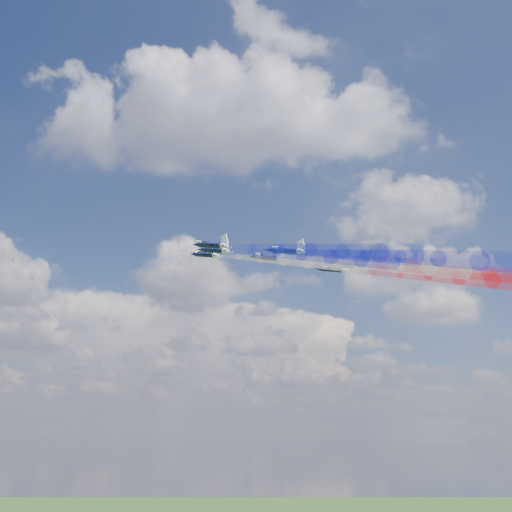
# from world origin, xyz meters

# --- Properties ---
(jet_lead) EXTENTS (16.00, 15.52, 6.81)m
(jet_lead) POSITION_xyz_m (-11.46, 19.11, 146.88)
(jet_lead) COLOR black
(trail_lead) EXTENTS (39.47, 31.13, 15.01)m
(trail_lead) POSITION_xyz_m (10.99, 2.43, 140.28)
(trail_lead) COLOR white
(jet_inner_left) EXTENTS (16.00, 15.52, 6.81)m
(jet_inner_left) POSITION_xyz_m (-6.42, 4.55, 143.81)
(jet_inner_left) COLOR black
(trail_inner_left) EXTENTS (39.47, 31.13, 15.01)m
(trail_inner_left) POSITION_xyz_m (16.03, -12.13, 137.21)
(trail_inner_left) COLOR #1820CF
(jet_inner_right) EXTENTS (16.00, 15.52, 6.81)m
(jet_inner_right) POSITION_xyz_m (5.38, 20.27, 146.20)
(jet_inner_right) COLOR black
(trail_inner_right) EXTENTS (39.47, 31.13, 15.01)m
(trail_inner_right) POSITION_xyz_m (27.82, 3.60, 139.60)
(trail_inner_right) COLOR red
(jet_outer_left) EXTENTS (16.00, 15.52, 6.81)m
(jet_outer_left) POSITION_xyz_m (-4.33, -10.48, 140.61)
(jet_outer_left) COLOR black
(trail_outer_left) EXTENTS (39.47, 31.13, 15.01)m
(trail_outer_left) POSITION_xyz_m (18.11, -27.15, 134.01)
(trail_outer_left) COLOR #1820CF
(jet_center_third) EXTENTS (16.00, 15.52, 6.81)m
(jet_center_third) POSITION_xyz_m (6.92, 5.32, 141.77)
(jet_center_third) COLOR black
(trail_center_third) EXTENTS (39.47, 31.13, 15.01)m
(trail_center_third) POSITION_xyz_m (29.37, -11.36, 135.17)
(trail_center_third) COLOR white
(jet_outer_right) EXTENTS (16.00, 15.52, 6.81)m
(jet_outer_right) POSITION_xyz_m (22.82, 22.10, 142.55)
(jet_outer_right) COLOR black
(trail_outer_right) EXTENTS (39.47, 31.13, 15.01)m
(trail_outer_right) POSITION_xyz_m (45.26, 5.42, 135.95)
(trail_outer_right) COLOR red
(jet_rear_left) EXTENTS (16.00, 15.52, 6.81)m
(jet_rear_left) POSITION_xyz_m (12.46, -11.03, 138.63)
(jet_rear_left) COLOR black
(trail_rear_left) EXTENTS (39.47, 31.13, 15.01)m
(trail_rear_left) POSITION_xyz_m (34.91, -27.71, 132.03)
(trail_rear_left) COLOR #1820CF
(jet_rear_right) EXTENTS (16.00, 15.52, 6.81)m
(jet_rear_right) POSITION_xyz_m (25.13, 4.99, 139.38)
(jet_rear_right) COLOR black
(trail_rear_right) EXTENTS (39.47, 31.13, 15.01)m
(trail_rear_right) POSITION_xyz_m (47.58, -11.68, 132.78)
(trail_rear_right) COLOR red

